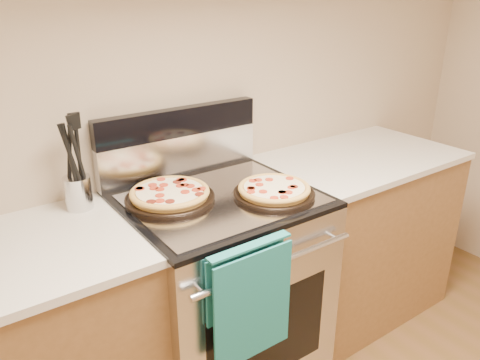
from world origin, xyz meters
TOP-DOWN VIEW (x-y plane):
  - wall_back at (0.00, 2.00)m, footprint 4.00×0.00m
  - range_body at (0.00, 1.65)m, footprint 0.76×0.68m
  - oven_window at (0.00, 1.31)m, footprint 0.56×0.01m
  - cooktop at (0.00, 1.65)m, footprint 0.76×0.68m
  - backsplash_lower at (0.00, 1.96)m, footprint 0.76×0.06m
  - backsplash_upper at (0.00, 1.96)m, footprint 0.76×0.06m
  - oven_handle at (0.00, 1.27)m, footprint 0.70×0.03m
  - dish_towel at (-0.12, 1.27)m, footprint 0.32×0.05m
  - foil_sheet at (0.00, 1.62)m, footprint 0.70×0.55m
  - cabinet_right at (0.88, 1.68)m, footprint 1.00×0.62m
  - countertop_right at (0.88, 1.68)m, footprint 1.02×0.64m
  - pepperoni_pizza_back at (-0.18, 1.72)m, footprint 0.42×0.42m
  - pepperoni_pizza_front at (0.18, 1.52)m, footprint 0.35×0.35m
  - utensil_crock at (-0.48, 1.89)m, footprint 0.13×0.13m

SIDE VIEW (x-z plane):
  - cabinet_right at x=0.88m, z-range 0.00..0.88m
  - range_body at x=0.00m, z-range 0.00..0.90m
  - oven_window at x=0.00m, z-range 0.25..0.65m
  - dish_towel at x=-0.12m, z-range 0.49..0.91m
  - oven_handle at x=0.00m, z-range 0.79..0.81m
  - countertop_right at x=0.88m, z-range 0.88..0.91m
  - cooktop at x=0.00m, z-range 0.90..0.92m
  - foil_sheet at x=0.00m, z-range 0.92..0.93m
  - pepperoni_pizza_front at x=0.18m, z-range 0.93..0.97m
  - pepperoni_pizza_back at x=-0.18m, z-range 0.93..0.97m
  - utensil_crock at x=-0.48m, z-range 0.91..1.04m
  - backsplash_lower at x=0.00m, z-range 0.92..1.10m
  - backsplash_upper at x=0.00m, z-range 1.10..1.22m
  - wall_back at x=0.00m, z-range -0.65..3.35m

